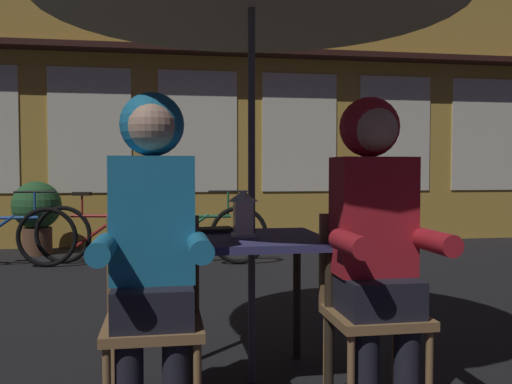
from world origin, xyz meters
name	(u,v)px	position (x,y,z in m)	size (l,w,h in m)	color
ground_plane	(252,382)	(0.00, 0.00, 0.00)	(60.00, 60.00, 0.00)	black
cafe_table	(252,256)	(0.00, 0.00, 0.64)	(0.72, 0.72, 0.74)	navy
lantern	(243,213)	(-0.05, -0.01, 0.86)	(0.11, 0.11, 0.23)	white
chair_left	(153,308)	(-0.48, -0.37, 0.49)	(0.40, 0.40, 0.87)	olive
chair_right	(370,299)	(0.48, -0.37, 0.49)	(0.40, 0.40, 0.87)	olive
person_left_hooded	(152,225)	(-0.48, -0.43, 0.85)	(0.45, 0.56, 1.40)	black
person_right_hooded	(375,222)	(0.48, -0.43, 0.85)	(0.45, 0.56, 1.40)	black
shopfront_building	(246,32)	(0.79, 5.40, 3.09)	(10.00, 0.93, 6.20)	gold
bicycle_second	(107,233)	(-1.07, 3.69, 0.35)	(1.66, 0.38, 0.84)	black
bicycle_third	(193,234)	(-0.11, 3.45, 0.35)	(1.68, 0.16, 0.84)	black
book	(214,230)	(-0.17, 0.21, 0.75)	(0.20, 0.14, 0.02)	black
potted_plant	(37,211)	(-2.00, 4.54, 0.54)	(0.60, 0.60, 0.92)	brown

